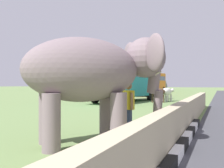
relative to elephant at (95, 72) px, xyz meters
The scene contains 10 objects.
barrier_parapet 2.82m from the elephant, 127.10° to the right, with size 28.00×0.36×1.00m, color tan.
elephant is the anchor object (origin of this frame).
person_handler 1.75m from the elephant, 18.61° to the right, with size 0.51×0.49×1.66m.
bus_teal 15.82m from the elephant, 17.35° to the left, with size 9.18×3.96×3.50m.
bus_red 28.22m from the elephant, 15.06° to the left, with size 8.94×4.61×3.50m.
bus_orange 39.94m from the elephant, 11.79° to the left, with size 8.18×2.98×3.50m.
cow_near 16.76m from the elephant, ahead, with size 1.92×0.83×1.23m.
cow_mid 17.19m from the elephant, ahead, with size 1.90×1.14×1.23m.
cow_far 15.40m from the elephant, ahead, with size 1.73×1.52×1.23m.
hill_east 55.33m from the elephant, 21.25° to the left, with size 29.61×23.69×16.44m.
Camera 1 is at (-2.67, 2.48, 1.61)m, focal length 41.14 mm.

